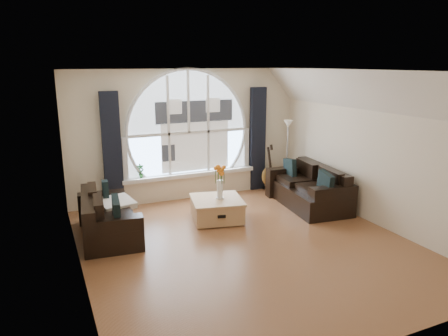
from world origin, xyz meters
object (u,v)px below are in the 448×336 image
sofa_left (108,213)px  coffee_chest (217,208)px  vase_flowers (220,178)px  floor_lamp (287,156)px  potted_plant (141,171)px  guitar (268,167)px  sofa_right (308,187)px

sofa_left → coffee_chest: sofa_left is taller
vase_flowers → sofa_left: bearing=178.4°
sofa_left → floor_lamp: floor_lamp is taller
sofa_left → potted_plant: (0.88, 1.41, 0.30)m
coffee_chest → floor_lamp: size_ratio=0.56×
coffee_chest → sofa_left: bearing=-168.9°
guitar → potted_plant: bearing=162.6°
vase_flowers → floor_lamp: size_ratio=0.44×
sofa_left → floor_lamp: size_ratio=1.02×
floor_lamp → guitar: bearing=144.8°
vase_flowers → sofa_right: bearing=-1.1°
coffee_chest → potted_plant: 1.85m
coffee_chest → potted_plant: bearing=138.2°
sofa_left → potted_plant: potted_plant is taller
floor_lamp → guitar: size_ratio=1.51×
sofa_right → guitar: guitar is taller
sofa_right → floor_lamp: floor_lamp is taller
coffee_chest → floor_lamp: floor_lamp is taller
sofa_left → guitar: guitar is taller
guitar → potted_plant: 2.87m
vase_flowers → floor_lamp: floor_lamp is taller
potted_plant → sofa_left: bearing=-122.1°
coffee_chest → potted_plant: potted_plant is taller
floor_lamp → guitar: 0.49m
floor_lamp → sofa_left: bearing=-166.4°
sofa_right → coffee_chest: (-1.97, 0.05, -0.18)m
sofa_right → floor_lamp: 1.16m
coffee_chest → vase_flowers: (0.05, -0.01, 0.57)m
vase_flowers → potted_plant: size_ratio=2.39×
sofa_left → vase_flowers: vase_flowers is taller
sofa_left → sofa_right: bearing=4.3°
sofa_left → guitar: 3.94m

